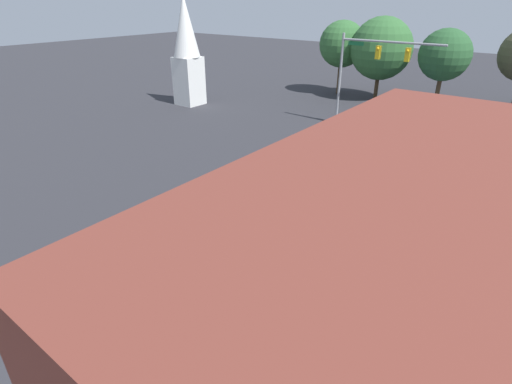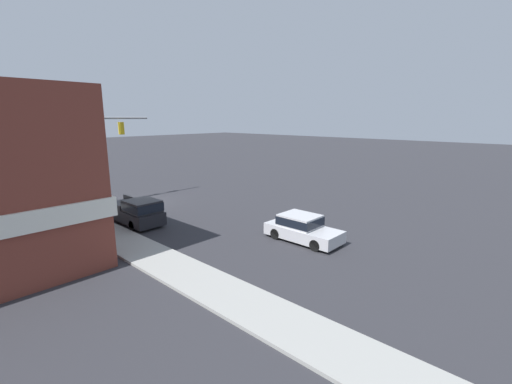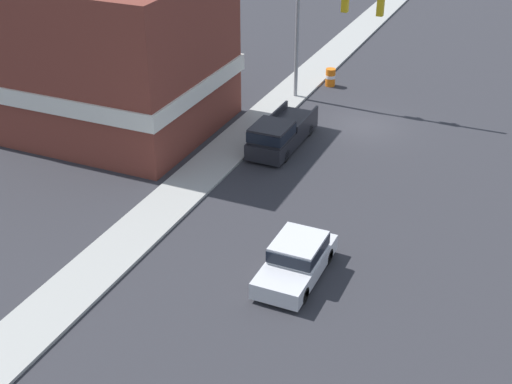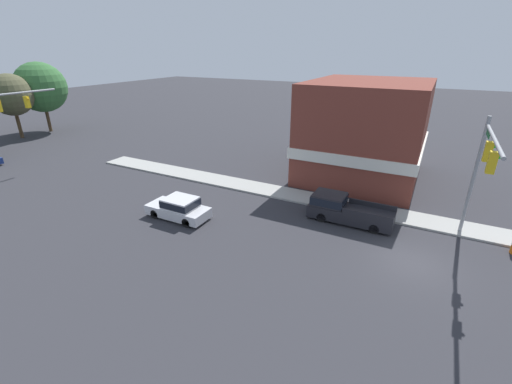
{
  "view_description": "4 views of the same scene",
  "coord_description": "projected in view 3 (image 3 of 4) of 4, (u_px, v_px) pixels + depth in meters",
  "views": [
    {
      "loc": [
        10.92,
        0.17,
        10.7
      ],
      "look_at": [
        0.32,
        13.93,
        2.19
      ],
      "focal_mm": 28.0,
      "sensor_mm": 36.0,
      "label": 1
    },
    {
      "loc": [
        14.24,
        26.19,
        7.12
      ],
      "look_at": [
        0.78,
        13.73,
        3.13
      ],
      "focal_mm": 24.0,
      "sensor_mm": 36.0,
      "label": 2
    },
    {
      "loc": [
        -9.56,
        36.74,
        16.53
      ],
      "look_at": [
        0.55,
        14.04,
        2.68
      ],
      "focal_mm": 50.0,
      "sensor_mm": 36.0,
      "label": 3
    },
    {
      "loc": [
        -18.38,
        0.24,
        11.19
      ],
      "look_at": [
        -0.18,
        9.8,
        2.48
      ],
      "focal_mm": 24.0,
      "sensor_mm": 36.0,
      "label": 4
    }
  ],
  "objects": [
    {
      "name": "construction_barrel",
      "position": [
        330.0,
        77.0,
        46.12
      ],
      "size": [
        0.65,
        0.65,
        1.15
      ],
      "color": "orange",
      "rests_on": "ground"
    },
    {
      "name": "sidewalk_curb",
      "position": [
        273.0,
        109.0,
        42.75
      ],
      "size": [
        2.4,
        60.0,
        0.14
      ],
      "color": "#9E9E99",
      "rests_on": "ground"
    },
    {
      "name": "pickup_truck_parked",
      "position": [
        279.0,
        134.0,
        37.67
      ],
      "size": [
        1.96,
        5.69,
        1.8
      ],
      "color": "black",
      "rests_on": "ground"
    },
    {
      "name": "corner_brick_building",
      "position": [
        105.0,
        55.0,
        38.88
      ],
      "size": [
        12.05,
        10.1,
        8.58
      ],
      "color": "brown",
      "rests_on": "ground"
    },
    {
      "name": "car_lead",
      "position": [
        297.0,
        258.0,
        27.69
      ],
      "size": [
        1.95,
        4.51,
        1.55
      ],
      "color": "black",
      "rests_on": "ground"
    },
    {
      "name": "ground_plane",
      "position": [
        364.0,
        126.0,
        40.76
      ],
      "size": [
        200.0,
        200.0,
        0.0
      ],
      "primitive_type": "plane",
      "color": "#2D2D33"
    },
    {
      "name": "near_signal_assembly",
      "position": [
        334.0,
        14.0,
        41.09
      ],
      "size": [
        7.51,
        0.49,
        7.59
      ],
      "color": "gray",
      "rests_on": "ground"
    }
  ]
}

